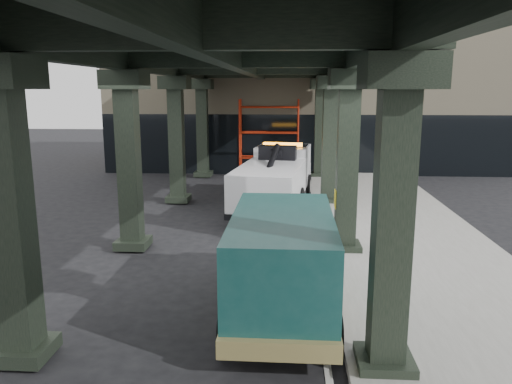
% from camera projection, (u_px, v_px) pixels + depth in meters
% --- Properties ---
extents(ground, '(90.00, 90.00, 0.00)m').
position_uv_depth(ground, '(245.00, 277.00, 12.16)').
color(ground, black).
rests_on(ground, ground).
extents(sidewalk, '(5.00, 40.00, 0.15)m').
position_uv_depth(sidewalk, '(413.00, 252.00, 13.81)').
color(sidewalk, gray).
rests_on(sidewalk, ground).
extents(lane_stripe, '(0.12, 38.00, 0.01)m').
position_uv_depth(lane_stripe, '(312.00, 252.00, 14.01)').
color(lane_stripe, silver).
rests_on(lane_stripe, ground).
extents(viaduct, '(7.40, 32.00, 6.40)m').
position_uv_depth(viaduct, '(236.00, 52.00, 13.04)').
color(viaduct, black).
rests_on(viaduct, ground).
extents(building, '(22.00, 10.00, 8.00)m').
position_uv_depth(building, '(305.00, 97.00, 30.77)').
color(building, '#C6B793').
rests_on(building, ground).
extents(scaffolding, '(3.08, 0.88, 4.00)m').
position_uv_depth(scaffolding, '(269.00, 136.00, 26.05)').
color(scaffolding, red).
rests_on(scaffolding, ground).
extents(tow_truck, '(3.03, 7.73, 2.47)m').
position_uv_depth(tow_truck, '(276.00, 177.00, 19.17)').
color(tow_truck, black).
rests_on(tow_truck, ground).
extents(towed_van, '(2.16, 5.29, 2.14)m').
position_uv_depth(towed_van, '(282.00, 259.00, 10.01)').
color(towed_van, '#113F3D').
rests_on(towed_van, ground).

